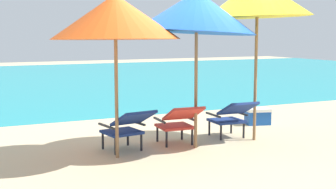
% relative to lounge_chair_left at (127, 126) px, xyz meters
% --- Properties ---
extents(ground_plane, '(40.00, 40.00, 0.00)m').
position_rel_lounge_chair_left_xyz_m(ground_plane, '(0.97, 4.02, -0.40)').
color(ground_plane, '#CCB78E').
extents(ocean_band, '(40.00, 18.00, 0.01)m').
position_rel_lounge_chair_left_xyz_m(ocean_band, '(0.97, 11.84, -0.40)').
color(ocean_band, teal).
rests_on(ocean_band, ground_plane).
extents(lounge_chair_left, '(0.66, 0.94, 0.68)m').
position_rel_lounge_chair_left_xyz_m(lounge_chair_left, '(0.00, 0.00, 0.00)').
color(lounge_chair_left, navy).
rests_on(lounge_chair_left, ground_plane).
extents(lounge_chair_center, '(0.60, 0.91, 0.68)m').
position_rel_lounge_chair_left_xyz_m(lounge_chair_center, '(0.88, 0.05, 0.00)').
color(lounge_chair_center, red).
rests_on(lounge_chair_center, ground_plane).
extents(lounge_chair_right, '(0.58, 0.90, 0.68)m').
position_rel_lounge_chair_left_xyz_m(lounge_chair_right, '(1.91, 0.10, 0.00)').
color(lounge_chair_right, navy).
rests_on(lounge_chair_right, ground_plane).
extents(beach_umbrella_left, '(1.98, 2.00, 2.33)m').
position_rel_lounge_chair_left_xyz_m(beach_umbrella_left, '(-0.24, -0.23, 1.60)').
color(beach_umbrella_left, olive).
rests_on(beach_umbrella_left, ground_plane).
extents(beach_umbrella_center, '(1.95, 1.92, 2.46)m').
position_rel_lounge_chair_left_xyz_m(beach_umbrella_center, '(1.06, -0.19, 1.69)').
color(beach_umbrella_center, olive).
rests_on(beach_umbrella_center, ground_plane).
extents(cooler_box, '(0.54, 0.43, 0.32)m').
position_rel_lounge_chair_left_xyz_m(cooler_box, '(3.08, 0.96, -0.24)').
color(cooler_box, '#194CA5').
rests_on(cooler_box, ground_plane).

